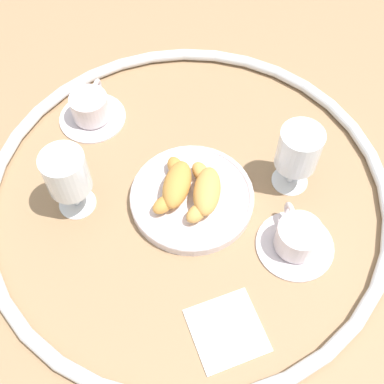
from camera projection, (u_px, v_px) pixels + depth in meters
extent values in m
plane|color=#997551|center=(188.00, 194.00, 0.91)|extent=(2.20, 2.20, 0.00)
torus|color=silver|center=(188.00, 191.00, 0.90)|extent=(0.75, 0.75, 0.02)
cylinder|color=silver|center=(192.00, 198.00, 0.89)|extent=(0.23, 0.23, 0.02)
torus|color=silver|center=(192.00, 195.00, 0.88)|extent=(0.23, 0.23, 0.01)
ellipsoid|color=#D6994C|center=(207.00, 191.00, 0.86)|extent=(0.11, 0.10, 0.04)
ellipsoid|color=#D6994C|center=(202.00, 173.00, 0.89)|extent=(0.04, 0.05, 0.03)
ellipsoid|color=#D6994C|center=(197.00, 213.00, 0.84)|extent=(0.04, 0.03, 0.03)
ellipsoid|color=#CC893D|center=(177.00, 184.00, 0.87)|extent=(0.11, 0.09, 0.04)
ellipsoid|color=#CC893D|center=(176.00, 167.00, 0.90)|extent=(0.04, 0.05, 0.03)
ellipsoid|color=#CC893D|center=(164.00, 205.00, 0.85)|extent=(0.05, 0.03, 0.03)
cylinder|color=silver|center=(94.00, 116.00, 1.00)|extent=(0.14, 0.14, 0.01)
cylinder|color=silver|center=(91.00, 106.00, 0.98)|extent=(0.08, 0.08, 0.05)
cylinder|color=brown|center=(89.00, 98.00, 0.96)|extent=(0.07, 0.07, 0.01)
torus|color=silver|center=(97.00, 89.00, 1.00)|extent=(0.04, 0.03, 0.04)
cylinder|color=silver|center=(295.00, 245.00, 0.85)|extent=(0.14, 0.14, 0.01)
cylinder|color=silver|center=(298.00, 237.00, 0.82)|extent=(0.08, 0.08, 0.05)
cylinder|color=brown|center=(301.00, 231.00, 0.80)|extent=(0.07, 0.07, 0.01)
torus|color=silver|center=(290.00, 214.00, 0.84)|extent=(0.03, 0.04, 0.04)
cylinder|color=white|center=(289.00, 180.00, 0.92)|extent=(0.07, 0.07, 0.01)
cylinder|color=white|center=(292.00, 171.00, 0.90)|extent=(0.01, 0.01, 0.05)
cylinder|color=white|center=(299.00, 149.00, 0.84)|extent=(0.08, 0.08, 0.08)
cylinder|color=gold|center=(298.00, 154.00, 0.85)|extent=(0.07, 0.07, 0.05)
cylinder|color=white|center=(78.00, 203.00, 0.89)|extent=(0.07, 0.07, 0.01)
cylinder|color=white|center=(74.00, 194.00, 0.87)|extent=(0.01, 0.01, 0.05)
cylinder|color=white|center=(66.00, 173.00, 0.81)|extent=(0.08, 0.08, 0.08)
cylinder|color=gold|center=(67.00, 174.00, 0.82)|extent=(0.07, 0.07, 0.07)
cube|color=silver|center=(227.00, 330.00, 0.77)|extent=(0.15, 0.15, 0.01)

